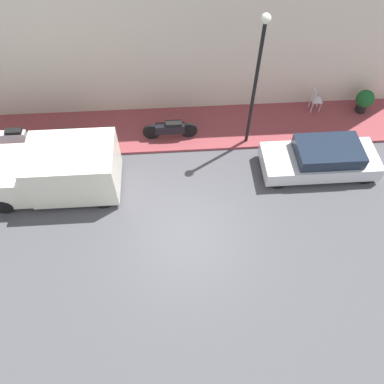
{
  "coord_description": "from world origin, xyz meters",
  "views": [
    {
      "loc": [
        -6.17,
        0.17,
        10.67
      ],
      "look_at": [
        1.29,
        -0.32,
        0.6
      ],
      "focal_mm": 35.0,
      "sensor_mm": 36.0,
      "label": 1
    }
  ],
  "objects_px": {
    "potted_plant": "(365,100)",
    "streetlamp": "(257,72)",
    "parked_car": "(321,159)",
    "delivery_van": "(55,171)",
    "motorcycle_black": "(170,129)",
    "cafe_chair": "(315,99)",
    "motorcycle_blue": "(67,137)",
    "scooter_silver": "(13,138)"
  },
  "relations": [
    {
      "from": "delivery_van",
      "to": "streetlamp",
      "type": "xyz_separation_m",
      "value": [
        1.82,
        -6.9,
        2.31
      ]
    },
    {
      "from": "parked_car",
      "to": "delivery_van",
      "type": "distance_m",
      "value": 9.36
    },
    {
      "from": "motorcycle_black",
      "to": "parked_car",
      "type": "bearing_deg",
      "value": -109.63
    },
    {
      "from": "motorcycle_blue",
      "to": "potted_plant",
      "type": "relative_size",
      "value": 2.11
    },
    {
      "from": "potted_plant",
      "to": "motorcycle_black",
      "type": "bearing_deg",
      "value": 97.47
    },
    {
      "from": "cafe_chair",
      "to": "motorcycle_black",
      "type": "bearing_deg",
      "value": 101.75
    },
    {
      "from": "scooter_silver",
      "to": "cafe_chair",
      "type": "bearing_deg",
      "value": -83.66
    },
    {
      "from": "parked_car",
      "to": "delivery_van",
      "type": "height_order",
      "value": "delivery_van"
    },
    {
      "from": "parked_car",
      "to": "streetlamp",
      "type": "xyz_separation_m",
      "value": [
        1.55,
        2.45,
        2.68
      ]
    },
    {
      "from": "motorcycle_black",
      "to": "potted_plant",
      "type": "distance_m",
      "value": 8.04
    },
    {
      "from": "delivery_van",
      "to": "motorcycle_black",
      "type": "height_order",
      "value": "delivery_van"
    },
    {
      "from": "motorcycle_black",
      "to": "cafe_chair",
      "type": "xyz_separation_m",
      "value": [
        1.24,
        -5.97,
        0.13
      ]
    },
    {
      "from": "delivery_van",
      "to": "cafe_chair",
      "type": "relative_size",
      "value": 4.49
    },
    {
      "from": "potted_plant",
      "to": "cafe_chair",
      "type": "relative_size",
      "value": 1.0
    },
    {
      "from": "potted_plant",
      "to": "scooter_silver",
      "type": "bearing_deg",
      "value": 94.63
    },
    {
      "from": "motorcycle_blue",
      "to": "parked_car",
      "type": "bearing_deg",
      "value": -100.63
    },
    {
      "from": "motorcycle_black",
      "to": "delivery_van",
      "type": "bearing_deg",
      "value": 118.92
    },
    {
      "from": "streetlamp",
      "to": "potted_plant",
      "type": "distance_m",
      "value": 5.84
    },
    {
      "from": "delivery_van",
      "to": "streetlamp",
      "type": "height_order",
      "value": "streetlamp"
    },
    {
      "from": "motorcycle_blue",
      "to": "streetlamp",
      "type": "height_order",
      "value": "streetlamp"
    },
    {
      "from": "parked_car",
      "to": "cafe_chair",
      "type": "distance_m",
      "value": 3.22
    },
    {
      "from": "delivery_van",
      "to": "motorcycle_blue",
      "type": "relative_size",
      "value": 2.13
    },
    {
      "from": "streetlamp",
      "to": "cafe_chair",
      "type": "relative_size",
      "value": 5.16
    },
    {
      "from": "potted_plant",
      "to": "cafe_chair",
      "type": "distance_m",
      "value": 2.01
    },
    {
      "from": "streetlamp",
      "to": "potted_plant",
      "type": "height_order",
      "value": "streetlamp"
    },
    {
      "from": "potted_plant",
      "to": "streetlamp",
      "type": "bearing_deg",
      "value": 105.73
    },
    {
      "from": "parked_car",
      "to": "scooter_silver",
      "type": "relative_size",
      "value": 2.02
    },
    {
      "from": "delivery_van",
      "to": "motorcycle_blue",
      "type": "height_order",
      "value": "delivery_van"
    },
    {
      "from": "streetlamp",
      "to": "cafe_chair",
      "type": "distance_m",
      "value": 4.31
    },
    {
      "from": "parked_car",
      "to": "motorcycle_blue",
      "type": "distance_m",
      "value": 9.48
    },
    {
      "from": "scooter_silver",
      "to": "motorcycle_black",
      "type": "xyz_separation_m",
      "value": [
        0.08,
        -5.97,
        -0.01
      ]
    },
    {
      "from": "parked_car",
      "to": "potted_plant",
      "type": "relative_size",
      "value": 4.19
    },
    {
      "from": "scooter_silver",
      "to": "potted_plant",
      "type": "bearing_deg",
      "value": -85.37
    },
    {
      "from": "parked_car",
      "to": "streetlamp",
      "type": "relative_size",
      "value": 0.81
    },
    {
      "from": "delivery_van",
      "to": "cafe_chair",
      "type": "xyz_separation_m",
      "value": [
        3.43,
        -9.93,
        -0.28
      ]
    },
    {
      "from": "parked_car",
      "to": "potted_plant",
      "type": "distance_m",
      "value": 3.94
    },
    {
      "from": "potted_plant",
      "to": "parked_car",
      "type": "bearing_deg",
      "value": 138.91
    },
    {
      "from": "delivery_van",
      "to": "motorcycle_black",
      "type": "relative_size",
      "value": 2.1
    },
    {
      "from": "motorcycle_blue",
      "to": "motorcycle_black",
      "type": "distance_m",
      "value": 3.94
    },
    {
      "from": "potted_plant",
      "to": "delivery_van",
      "type": "bearing_deg",
      "value": 105.16
    },
    {
      "from": "delivery_van",
      "to": "potted_plant",
      "type": "height_order",
      "value": "delivery_van"
    },
    {
      "from": "streetlamp",
      "to": "potted_plant",
      "type": "bearing_deg",
      "value": -74.27
    }
  ]
}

